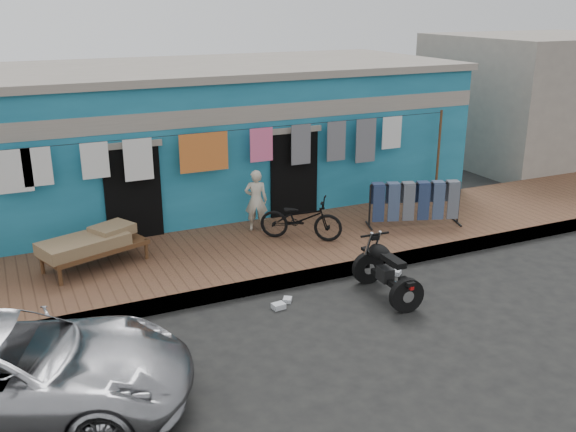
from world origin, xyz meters
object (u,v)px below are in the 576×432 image
object	(u,v)px
seated_person	(256,200)
motorcycle	(387,270)
bicycle	(301,214)
charpoy	(95,249)
jeans_rack	(415,203)
car	(0,371)

from	to	relation	value
seated_person	motorcycle	distance (m)	3.54
seated_person	bicycle	xyz separation A→B (m)	(0.60, -0.88, -0.11)
bicycle	motorcycle	xyz separation A→B (m)	(0.37, -2.50, -0.28)
seated_person	charpoy	bearing A→B (deg)	32.53
seated_person	charpoy	world-z (taller)	seated_person
charpoy	jeans_rack	xyz separation A→B (m)	(6.46, -0.57, 0.17)
bicycle	charpoy	distance (m)	3.95
car	jeans_rack	distance (m)	8.71
charpoy	jeans_rack	size ratio (longest dim) A/B	1.01
bicycle	car	bearing A→B (deg)	157.75
car	motorcycle	xyz separation A→B (m)	(5.97, 0.88, -0.15)
seated_person	motorcycle	xyz separation A→B (m)	(0.97, -3.38, -0.39)
seated_person	jeans_rack	world-z (taller)	seated_person
bicycle	jeans_rack	world-z (taller)	bicycle
seated_person	bicycle	world-z (taller)	seated_person
bicycle	motorcycle	bearing A→B (deg)	-134.96
bicycle	jeans_rack	xyz separation A→B (m)	(2.53, -0.25, -0.04)
motorcycle	bicycle	bearing A→B (deg)	100.12
bicycle	charpoy	bearing A→B (deg)	121.94
motorcycle	charpoy	bearing A→B (deg)	148.37
car	jeans_rack	world-z (taller)	car
seated_person	jeans_rack	distance (m)	3.33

